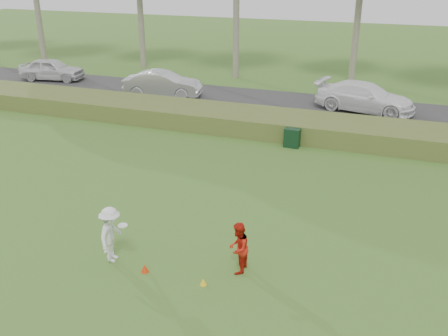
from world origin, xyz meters
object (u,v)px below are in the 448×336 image
at_px(player_white, 111,235).
at_px(cone_yellow, 203,282).
at_px(car_left, 52,69).
at_px(cone_orange, 145,268).
at_px(utility_cabinet, 292,138).
at_px(car_right, 365,97).
at_px(car_mid, 163,84).
at_px(player_red, 238,248).

xyz_separation_m(player_white, cone_yellow, (2.86, -0.23, -0.73)).
bearing_deg(car_left, cone_orange, -147.94).
bearing_deg(cone_orange, utility_cabinet, 81.80).
bearing_deg(player_white, cone_orange, -109.65).
bearing_deg(player_white, car_left, 33.17).
bearing_deg(car_right, car_mid, 105.59).
relative_size(player_red, car_right, 0.27).
bearing_deg(utility_cabinet, car_right, 71.94).
height_order(utility_cabinet, car_right, car_right).
bearing_deg(cone_yellow, car_left, 135.73).
distance_m(cone_yellow, car_left, 26.36).
relative_size(cone_yellow, car_mid, 0.04).
bearing_deg(player_red, car_right, 171.97).
bearing_deg(cone_yellow, car_right, 82.42).
relative_size(utility_cabinet, car_right, 0.16).
height_order(cone_orange, car_left, car_left).
bearing_deg(car_left, car_mid, -109.73).
xyz_separation_m(utility_cabinet, car_right, (2.53, 6.90, 0.41)).
xyz_separation_m(cone_orange, car_right, (4.12, 17.93, 0.73)).
height_order(player_red, car_right, car_right).
relative_size(cone_orange, cone_yellow, 1.20).
bearing_deg(cone_yellow, car_mid, 119.46).
height_order(car_mid, car_right, car_right).
relative_size(player_red, utility_cabinet, 1.70).
bearing_deg(player_white, utility_cabinet, -22.34).
relative_size(cone_orange, car_mid, 0.05).
bearing_deg(cone_orange, car_right, 77.07).
distance_m(player_red, car_right, 17.11).
bearing_deg(cone_orange, car_left, 132.97).
relative_size(player_white, car_mid, 0.35).
height_order(cone_yellow, car_left, car_left).
relative_size(car_left, car_right, 0.81).
relative_size(player_red, cone_orange, 6.20).
bearing_deg(player_white, car_mid, 13.66).
distance_m(car_mid, car_right, 12.00).
relative_size(player_white, car_left, 0.37).
xyz_separation_m(player_white, player_red, (3.52, 0.68, -0.09)).
distance_m(cone_yellow, car_mid, 19.48).
bearing_deg(car_right, car_left, 99.68).
height_order(cone_orange, car_right, car_right).
xyz_separation_m(player_white, car_right, (5.24, 17.70, 0.02)).
bearing_deg(car_mid, utility_cabinet, -133.37).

